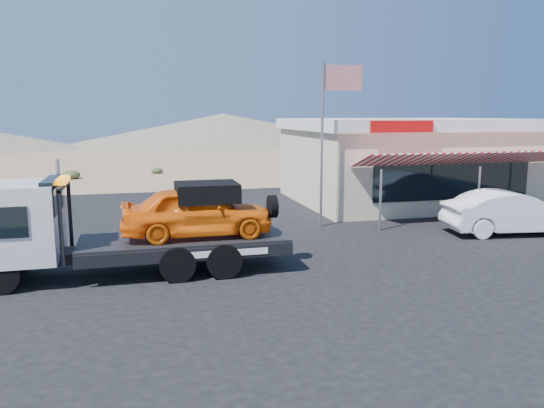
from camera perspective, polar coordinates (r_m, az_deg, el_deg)
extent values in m
plane|color=#886D4D|center=(14.46, -6.44, -7.05)|extent=(120.00, 120.00, 0.00)
cube|color=black|center=(17.66, -1.38, -3.87)|extent=(32.00, 24.00, 0.02)
cylinder|color=black|center=(13.82, -27.23, -6.84)|extent=(0.90, 0.27, 0.90)
cylinder|color=black|center=(15.52, -25.81, -5.01)|extent=(0.90, 0.27, 0.90)
cylinder|color=black|center=(13.50, -10.18, -6.28)|extent=(0.90, 0.49, 0.90)
cylinder|color=black|center=(15.23, -10.71, -4.46)|extent=(0.90, 0.49, 0.90)
cylinder|color=black|center=(13.62, -5.26, -6.01)|extent=(0.90, 0.49, 0.90)
cylinder|color=black|center=(15.34, -6.35, -4.25)|extent=(0.90, 0.49, 0.90)
cube|color=black|center=(14.30, -13.36, -4.93)|extent=(7.36, 0.90, 0.27)
cube|color=silver|center=(14.38, -25.75, -1.70)|extent=(1.97, 2.11, 1.89)
cube|color=black|center=(14.14, -22.55, 0.92)|extent=(0.31, 1.80, 0.81)
cube|color=black|center=(14.21, -21.30, -1.71)|extent=(0.09, 1.97, 1.80)
cube|color=orange|center=(14.05, -21.56, 2.42)|extent=(0.22, 1.08, 0.13)
cube|color=black|center=(14.29, -9.43, -3.79)|extent=(5.39, 2.06, 0.13)
imported|color=orange|center=(14.17, -8.07, -0.80)|extent=(3.95, 1.59, 1.35)
cube|color=black|center=(14.12, -7.03, 1.29)|extent=(1.62, 1.35, 0.49)
imported|color=silver|center=(20.13, 24.33, -0.84)|extent=(4.74, 2.22, 1.50)
cube|color=#C2B193|center=(25.99, 14.06, 4.03)|extent=(10.00, 8.00, 3.40)
cube|color=white|center=(25.88, 14.24, 8.33)|extent=(10.40, 8.40, 0.50)
cube|color=red|center=(20.95, 13.80, 8.10)|extent=(2.60, 0.12, 0.45)
cube|color=black|center=(22.59, 18.89, 2.48)|extent=(7.00, 0.06, 1.60)
cube|color=red|center=(21.77, 20.30, 4.66)|extent=(9.00, 1.73, 0.61)
cylinder|color=#99999E|center=(19.22, 11.58, 0.42)|extent=(0.08, 0.08, 2.20)
cylinder|color=#99999E|center=(21.27, 21.31, 0.83)|extent=(0.08, 0.08, 2.20)
cylinder|color=#99999E|center=(19.41, 5.39, 6.31)|extent=(0.10, 0.10, 6.00)
cube|color=#B20C14|center=(19.69, 7.61, 13.31)|extent=(1.50, 0.02, 0.90)
ellipsoid|color=#384927|center=(36.63, -20.77, 3.01)|extent=(1.10, 1.10, 0.59)
ellipsoid|color=#384927|center=(38.30, -12.27, 3.57)|extent=(0.83, 0.83, 0.45)
cone|color=#726B59|center=(72.73, -5.16, 8.01)|extent=(44.00, 44.00, 4.20)
cone|color=#726B59|center=(79.67, 17.35, 7.33)|extent=(32.00, 32.00, 3.00)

